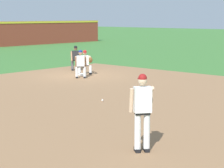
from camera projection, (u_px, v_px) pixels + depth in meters
ground_plane at (82, 75)px, 23.56m from camera, size 160.00×160.00×0.00m
infield_dirt_patch at (100, 98)px, 16.92m from camera, size 18.00×18.00×0.01m
first_base_bag at (82, 74)px, 23.55m from camera, size 0.38×0.38×0.09m
baseball at (102, 100)px, 16.37m from camera, size 0.07×0.07×0.07m
pitcher at (143, 108)px, 10.15m from camera, size 0.85×0.54×1.86m
first_baseman at (85, 61)px, 23.75m from camera, size 0.72×1.09×1.34m
baserunner at (81, 63)px, 22.35m from camera, size 0.67×0.67×1.46m
umpire at (76, 57)px, 25.52m from camera, size 0.68×0.65×1.46m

